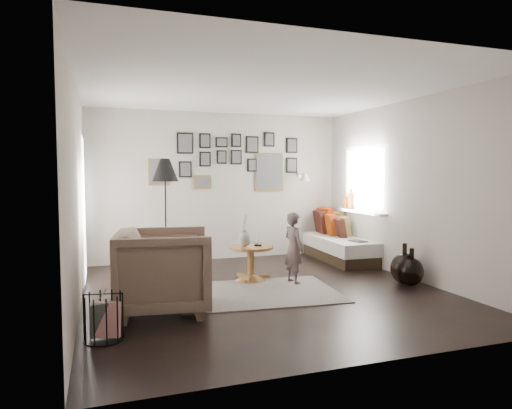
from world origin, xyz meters
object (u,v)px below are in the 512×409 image
object	(u,v)px
demijohn_large	(404,268)
demijohn_small	(411,271)
floor_lamp	(165,174)
armchair	(164,271)
pedestal_table	(251,265)
child	(294,248)
magazine_basket	(104,317)
daybed	(339,243)
vase	(245,236)

from	to	relation	value
demijohn_large	demijohn_small	xyz separation A→B (m)	(0.03, -0.12, -0.02)
demijohn_large	floor_lamp	bearing A→B (deg)	147.62
demijohn_large	armchair	bearing A→B (deg)	-176.13
pedestal_table	floor_lamp	world-z (taller)	floor_lamp
pedestal_table	child	world-z (taller)	child
pedestal_table	child	size ratio (longest dim) A/B	0.64
floor_lamp	demijohn_small	xyz separation A→B (m)	(3.04, -2.03, -1.32)
demijohn_large	demijohn_small	world-z (taller)	demijohn_large
pedestal_table	child	bearing A→B (deg)	-31.82
floor_lamp	magazine_basket	world-z (taller)	floor_lamp
daybed	armchair	size ratio (longest dim) A/B	1.85
daybed	demijohn_large	size ratio (longest dim) A/B	3.33
pedestal_table	magazine_basket	xyz separation A→B (m)	(-2.00, -1.75, -0.02)
child	magazine_basket	bearing A→B (deg)	106.84
magazine_basket	child	size ratio (longest dim) A/B	0.43
pedestal_table	demijohn_large	xyz separation A→B (m)	(1.97, -0.85, -0.01)
magazine_basket	pedestal_table	bearing A→B (deg)	41.20
demijohn_large	pedestal_table	bearing A→B (deg)	156.67
pedestal_table	floor_lamp	distance (m)	1.97
daybed	floor_lamp	size ratio (longest dim) A/B	1.07
vase	child	bearing A→B (deg)	-29.74
vase	demijohn_large	size ratio (longest dim) A/B	0.81
demijohn_large	daybed	bearing A→B (deg)	89.15
magazine_basket	demijohn_large	size ratio (longest dim) A/B	0.76
vase	magazine_basket	world-z (taller)	vase
daybed	floor_lamp	bearing A→B (deg)	-177.93
demijohn_small	child	distance (m)	1.63
vase	demijohn_small	distance (m)	2.34
daybed	demijohn_large	world-z (taller)	daybed
pedestal_table	armchair	distance (m)	1.75
vase	magazine_basket	xyz separation A→B (m)	(-1.92, -1.77, -0.43)
armchair	child	xyz separation A→B (m)	(1.88, 0.75, 0.03)
armchair	floor_lamp	bearing A→B (deg)	-0.15
armchair	magazine_basket	world-z (taller)	armchair
magazine_basket	daybed	bearing A→B (deg)	34.97
pedestal_table	demijohn_small	world-z (taller)	demijohn_small
pedestal_table	floor_lamp	bearing A→B (deg)	134.59
child	vase	bearing A→B (deg)	47.61
demijohn_small	pedestal_table	bearing A→B (deg)	154.09
armchair	child	bearing A→B (deg)	-60.20
armchair	pedestal_table	bearing A→B (deg)	-43.59
vase	floor_lamp	bearing A→B (deg)	132.86
daybed	demijohn_large	distance (m)	1.89
daybed	armchair	xyz separation A→B (m)	(-3.36, -2.12, 0.18)
daybed	magazine_basket	bearing A→B (deg)	-142.56
magazine_basket	vase	bearing A→B (deg)	42.68
magazine_basket	demijohn_small	world-z (taller)	demijohn_small
daybed	magazine_basket	world-z (taller)	daybed
floor_lamp	armchair	bearing A→B (deg)	-98.27
magazine_basket	child	bearing A→B (deg)	29.49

